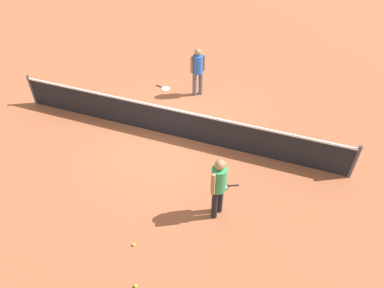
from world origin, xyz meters
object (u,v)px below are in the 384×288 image
Objects in this scene: player_far_side at (198,68)px; tennis_ball_by_net at (136,286)px; tennis_racket_far_player at (165,88)px; tennis_ball_midcourt at (134,245)px; player_near_side at (219,184)px; tennis_racket_near_player at (223,186)px.

tennis_ball_by_net is at bearing -80.19° from player_far_side.
tennis_ball_midcourt reaches higher than tennis_racket_far_player.
player_near_side and player_far_side have the same top height.
player_far_side is 25.76× the size of tennis_ball_by_net.
tennis_racket_far_player is at bearing 130.70° from tennis_racket_near_player.
player_near_side reaches higher than tennis_ball_midcourt.
tennis_ball_by_net reaches higher than tennis_racket_far_player.
player_far_side is 6.33m from tennis_ball_midcourt.
tennis_ball_midcourt is at bearing 119.84° from tennis_ball_by_net.
player_near_side is 1.33m from tennis_racket_near_player.
tennis_racket_far_player is at bearing 125.75° from player_near_side.
player_near_side reaches higher than tennis_racket_far_player.
tennis_ball_by_net is (-0.87, -3.14, 0.02)m from tennis_racket_near_player.
tennis_racket_far_player is (-1.22, -0.05, -1.00)m from player_far_side.
player_near_side is 2.81× the size of tennis_racket_far_player.
tennis_ball_midcourt is (-1.34, -2.32, 0.02)m from tennis_racket_near_player.
player_near_side is 5.23m from player_far_side.
player_near_side is 25.76× the size of tennis_ball_midcourt.
player_near_side reaches higher than tennis_ball_by_net.
tennis_ball_by_net is at bearing -112.79° from player_near_side.
player_far_side is (-2.17, 4.76, 0.00)m from player_near_side.
tennis_ball_by_net is 0.94m from tennis_ball_midcourt.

